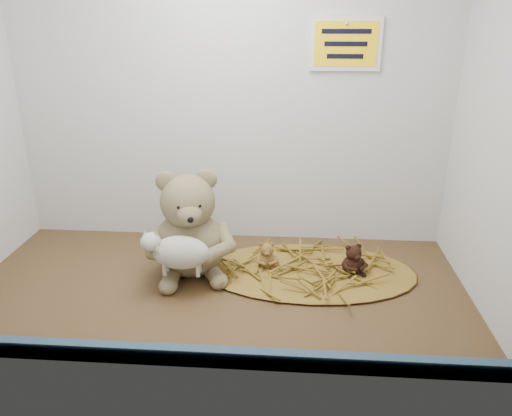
# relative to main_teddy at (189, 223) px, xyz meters

# --- Properties ---
(alcove_shell) EXTENTS (1.20, 0.60, 0.90)m
(alcove_shell) POSITION_rel_main_teddy_xyz_m (0.08, 0.02, 0.31)
(alcove_shell) COLOR #3C2914
(alcove_shell) RESTS_ON ground
(front_rail) EXTENTS (1.19, 0.02, 0.04)m
(front_rail) POSITION_rel_main_teddy_xyz_m (0.08, -0.36, -0.12)
(front_rail) COLOR #335061
(front_rail) RESTS_ON shelf_floor
(straw_bed) EXTENTS (0.55, 0.32, 0.01)m
(straw_bed) POSITION_rel_main_teddy_xyz_m (0.30, 0.02, -0.13)
(straw_bed) COLOR brown
(straw_bed) RESTS_ON shelf_floor
(main_teddy) EXTENTS (0.27, 0.28, 0.27)m
(main_teddy) POSITION_rel_main_teddy_xyz_m (0.00, 0.00, 0.00)
(main_teddy) COLOR #918359
(main_teddy) RESTS_ON shelf_floor
(toy_lamb) EXTENTS (0.17, 0.11, 0.11)m
(toy_lamb) POSITION_rel_main_teddy_xyz_m (0.00, -0.10, -0.03)
(toy_lamb) COLOR silver
(toy_lamb) RESTS_ON main_teddy
(mini_teddy_tan) EXTENTS (0.06, 0.07, 0.07)m
(mini_teddy_tan) POSITION_rel_main_teddy_xyz_m (0.19, 0.02, -0.09)
(mini_teddy_tan) COLOR olive
(mini_teddy_tan) RESTS_ON straw_bed
(mini_teddy_brown) EXTENTS (0.09, 0.09, 0.08)m
(mini_teddy_brown) POSITION_rel_main_teddy_xyz_m (0.41, 0.01, -0.09)
(mini_teddy_brown) COLOR black
(mini_teddy_brown) RESTS_ON straw_bed
(wall_sign) EXTENTS (0.16, 0.01, 0.11)m
(wall_sign) POSITION_rel_main_teddy_xyz_m (0.38, 0.23, 0.41)
(wall_sign) COLOR yellow
(wall_sign) RESTS_ON back_wall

